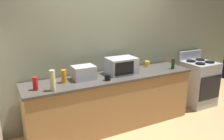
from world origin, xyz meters
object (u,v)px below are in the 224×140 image
object	(u,v)px
toaster_oven	(84,73)
mug_red	(135,65)
bottle_dish_soap	(64,76)
mug_black	(108,77)
mug_yellow	(147,64)
bottle_hot_sauce	(35,84)
microwave	(121,66)
bottle_wine	(173,64)
stove_range	(198,83)
bottle_hand_soap	(53,81)

from	to	relation	value
toaster_oven	mug_red	bearing A→B (deg)	8.44
bottle_dish_soap	mug_red	bearing A→B (deg)	7.39
mug_black	mug_yellow	world-z (taller)	mug_yellow
bottle_dish_soap	bottle_hot_sauce	bearing A→B (deg)	-164.90
microwave	bottle_hot_sauce	world-z (taller)	microwave
bottle_wine	mug_yellow	size ratio (longest dim) A/B	1.85
stove_range	mug_red	world-z (taller)	stove_range
stove_range	bottle_hand_soap	xyz separation A→B (m)	(-3.01, -0.22, 0.58)
toaster_oven	bottle_wine	distance (m)	1.64
bottle_hot_sauce	mug_yellow	world-z (taller)	bottle_hot_sauce
bottle_hot_sauce	bottle_wine	size ratio (longest dim) A/B	0.97
bottle_dish_soap	bottle_hand_soap	size ratio (longest dim) A/B	0.68
mug_red	microwave	bearing A→B (deg)	-156.18
mug_black	microwave	bearing A→B (deg)	29.77
mug_red	bottle_hot_sauce	bearing A→B (deg)	-170.73
mug_red	bottle_wine	bearing A→B (deg)	-29.86
stove_range	mug_red	distance (m)	1.52
bottle_hot_sauce	bottle_dish_soap	xyz separation A→B (m)	(0.43, 0.12, 0.01)
mug_black	mug_red	distance (m)	0.83
mug_yellow	toaster_oven	bearing A→B (deg)	-173.03
bottle_hot_sauce	bottle_dish_soap	world-z (taller)	bottle_dish_soap
stove_range	bottle_dish_soap	xyz separation A→B (m)	(-2.78, 0.04, 0.54)
toaster_oven	mug_red	distance (m)	1.05
toaster_oven	mug_yellow	size ratio (longest dim) A/B	3.34
stove_range	bottle_wine	size ratio (longest dim) A/B	5.74
toaster_oven	mug_yellow	xyz separation A→B (m)	(1.31, 0.16, -0.05)
microwave	stove_range	bearing A→B (deg)	-1.53
toaster_oven	bottle_dish_soap	xyz separation A→B (m)	(-0.32, -0.02, -0.01)
toaster_oven	bottle_wine	world-z (taller)	toaster_oven
mug_yellow	mug_red	world-z (taller)	mug_red
microwave	bottle_hand_soap	bearing A→B (deg)	-167.65
bottle_hot_sauce	bottle_wine	bearing A→B (deg)	-1.10
stove_range	microwave	distance (m)	1.89
microwave	mug_yellow	size ratio (longest dim) A/B	4.71
toaster_oven	bottle_wine	bearing A→B (deg)	-6.42
mug_black	toaster_oven	bearing A→B (deg)	143.70
bottle_wine	bottle_dish_soap	xyz separation A→B (m)	(-1.95, 0.16, 0.00)
bottle_wine	bottle_hand_soap	distance (m)	2.18
bottle_wine	bottle_hand_soap	xyz separation A→B (m)	(-2.17, -0.09, 0.05)
stove_range	mug_yellow	distance (m)	1.27
mug_black	mug_yellow	bearing A→B (deg)	20.59
stove_range	bottle_hot_sauce	world-z (taller)	bottle_hot_sauce
microwave	bottle_hand_soap	distance (m)	1.24
stove_range	toaster_oven	bearing A→B (deg)	178.60
stove_range	mug_black	world-z (taller)	stove_range
bottle_hand_soap	mug_yellow	bearing A→B (deg)	13.25
bottle_dish_soap	mug_black	world-z (taller)	bottle_dish_soap
toaster_oven	bottle_hand_soap	size ratio (longest dim) A/B	1.19
microwave	bottle_wine	xyz separation A→B (m)	(0.97, -0.17, -0.04)
mug_black	mug_yellow	size ratio (longest dim) A/B	0.92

